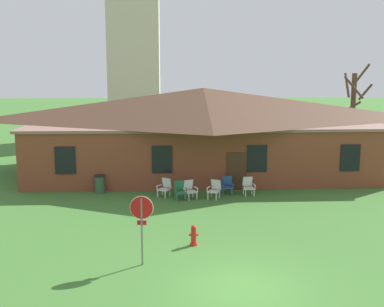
% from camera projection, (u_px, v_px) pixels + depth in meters
% --- Properties ---
extents(ground_plane, '(200.00, 200.00, 0.00)m').
position_uv_depth(ground_plane, '(243.00, 288.00, 14.61)').
color(ground_plane, '#3D702D').
extents(brick_building, '(21.68, 10.40, 5.44)m').
position_uv_depth(brick_building, '(203.00, 129.00, 30.91)').
color(brick_building, brown).
rests_on(brick_building, ground).
extents(dome_tower, '(5.18, 5.18, 20.80)m').
position_uv_depth(dome_tower, '(134.00, 38.00, 45.85)').
color(dome_tower, beige).
rests_on(dome_tower, ground).
extents(stop_sign, '(0.80, 0.14, 2.42)m').
position_uv_depth(stop_sign, '(142.00, 217.00, 16.06)').
color(stop_sign, slate).
rests_on(stop_sign, ground).
extents(lawn_chair_by_porch, '(0.84, 0.87, 0.96)m').
position_uv_depth(lawn_chair_by_porch, '(165.00, 187.00, 25.12)').
color(lawn_chair_by_porch, silver).
rests_on(lawn_chair_by_porch, ground).
extents(lawn_chair_near_door, '(0.71, 0.75, 0.96)m').
position_uv_depth(lawn_chair_near_door, '(180.00, 190.00, 24.51)').
color(lawn_chair_near_door, '#28704C').
rests_on(lawn_chair_near_door, ground).
extents(lawn_chair_left_end, '(0.80, 0.84, 0.96)m').
position_uv_depth(lawn_chair_left_end, '(190.00, 189.00, 24.69)').
color(lawn_chair_left_end, silver).
rests_on(lawn_chair_left_end, ground).
extents(lawn_chair_middle, '(0.82, 0.85, 0.96)m').
position_uv_depth(lawn_chair_middle, '(215.00, 189.00, 24.75)').
color(lawn_chair_middle, silver).
rests_on(lawn_chair_middle, ground).
extents(lawn_chair_right_end, '(0.67, 0.70, 0.96)m').
position_uv_depth(lawn_chair_right_end, '(227.00, 185.00, 25.62)').
color(lawn_chair_right_end, '#2D5693').
rests_on(lawn_chair_right_end, ground).
extents(lawn_chair_far_side, '(0.68, 0.71, 0.96)m').
position_uv_depth(lawn_chair_far_side, '(248.00, 186.00, 25.41)').
color(lawn_chair_far_side, silver).
rests_on(lawn_chair_far_side, ground).
extents(bare_tree_beside_building, '(1.92, 1.90, 7.01)m').
position_uv_depth(bare_tree_beside_building, '(353.00, 111.00, 34.05)').
color(bare_tree_beside_building, brown).
rests_on(bare_tree_beside_building, ground).
extents(fire_hydrant, '(0.36, 0.28, 0.79)m').
position_uv_depth(fire_hydrant, '(194.00, 236.00, 18.12)').
color(fire_hydrant, red).
rests_on(fire_hydrant, ground).
extents(trash_bin, '(0.56, 0.56, 0.98)m').
position_uv_depth(trash_bin, '(100.00, 184.00, 25.80)').
color(trash_bin, '#335638').
rests_on(trash_bin, ground).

